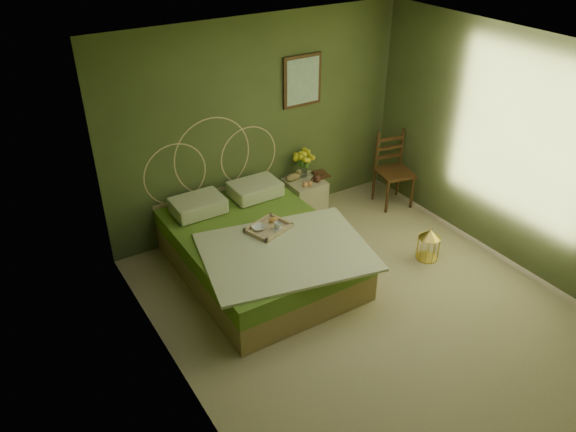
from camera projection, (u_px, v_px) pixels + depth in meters
floor at (368, 309)px, 5.88m from camera, size 4.50×4.50×0.00m
ceiling at (391, 62)px, 4.54m from camera, size 4.50×4.50×0.00m
wall_back at (259, 124)px, 6.85m from camera, size 4.00×0.00×4.00m
wall_left at (176, 269)px, 4.30m from camera, size 0.00×4.50×4.50m
wall_right at (520, 154)px, 6.12m from camera, size 0.00×4.50×4.50m
wall_art at (302, 81)px, 6.87m from camera, size 0.54×0.04×0.64m
bed at (257, 246)px, 6.31m from camera, size 1.93×2.44×1.51m
nightstand at (304, 191)px, 7.39m from camera, size 0.46×0.47×0.93m
chair at (391, 165)px, 7.58m from camera, size 0.53×0.53×1.00m
birdcage at (429, 244)px, 6.58m from camera, size 0.26×0.26×0.39m
book_lower at (315, 176)px, 7.38m from camera, size 0.19×0.24×0.02m
book_upper at (316, 175)px, 7.37m from camera, size 0.20×0.25×0.02m
cereal_bowl at (258, 228)px, 6.13m from camera, size 0.18×0.18×0.04m
coffee_cup at (278, 226)px, 6.12m from camera, size 0.11×0.11×0.08m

